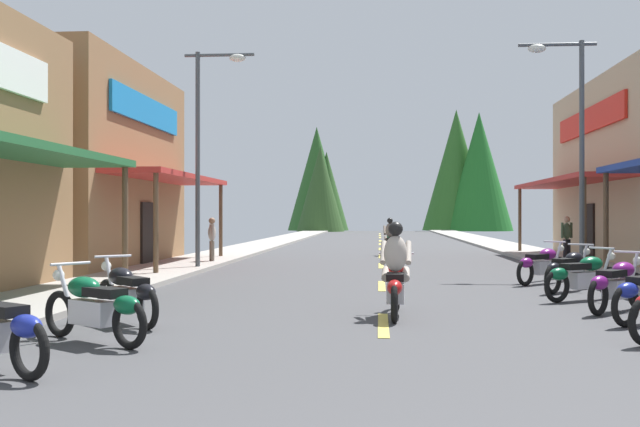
% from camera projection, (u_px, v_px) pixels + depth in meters
% --- Properties ---
extents(ground, '(10.31, 89.36, 0.10)m').
position_uv_depth(ground, '(381.00, 254.00, 31.81)').
color(ground, '#424244').
extents(sidewalk_left, '(2.52, 89.36, 0.12)m').
position_uv_depth(sidewalk_left, '(238.00, 251.00, 32.33)').
color(sidewalk_left, '#9E9991').
rests_on(sidewalk_left, ground).
extents(sidewalk_right, '(2.52, 89.36, 0.12)m').
position_uv_depth(sidewalk_right, '(528.00, 252.00, 31.28)').
color(sidewalk_right, '#9E9991').
rests_on(sidewalk_right, ground).
extents(centerline_dashes, '(0.16, 62.97, 0.01)m').
position_uv_depth(centerline_dashes, '(380.00, 249.00, 35.05)').
color(centerline_dashes, '#E0C64C').
rests_on(centerline_dashes, ground).
extents(storefront_left_far, '(8.73, 9.31, 6.52)m').
position_uv_depth(storefront_left_far, '(45.00, 167.00, 23.79)').
color(storefront_left_far, olive).
rests_on(storefront_left_far, ground).
extents(streetlamp_left, '(2.13, 0.30, 6.63)m').
position_uv_depth(streetlamp_left, '(208.00, 129.00, 21.81)').
color(streetlamp_left, '#474C51').
rests_on(streetlamp_left, ground).
extents(streetlamp_right, '(2.13, 0.30, 6.54)m').
position_uv_depth(streetlamp_right, '(570.00, 124.00, 20.00)').
color(streetlamp_right, '#474C51').
rests_on(streetlamp_right, ground).
extents(motorcycle_parked_right_3, '(1.51, 1.66, 1.04)m').
position_uv_depth(motorcycle_parked_right_3, '(617.00, 284.00, 12.41)').
color(motorcycle_parked_right_3, black).
rests_on(motorcycle_parked_right_3, ground).
extents(motorcycle_parked_right_4, '(1.83, 1.27, 1.04)m').
position_uv_depth(motorcycle_parked_right_4, '(583.00, 276.00, 14.06)').
color(motorcycle_parked_right_4, black).
rests_on(motorcycle_parked_right_4, ground).
extents(motorcycle_parked_right_5, '(1.50, 1.67, 1.04)m').
position_uv_depth(motorcycle_parked_right_5, '(569.00, 269.00, 15.69)').
color(motorcycle_parked_right_5, black).
rests_on(motorcycle_parked_right_5, ground).
extents(motorcycle_parked_right_6, '(1.59, 1.58, 1.04)m').
position_uv_depth(motorcycle_parked_right_6, '(542.00, 264.00, 17.42)').
color(motorcycle_parked_right_6, black).
rests_on(motorcycle_parked_right_6, ground).
extents(motorcycle_parked_left_1, '(1.86, 1.23, 1.04)m').
position_uv_depth(motorcycle_parked_left_1, '(94.00, 306.00, 9.39)').
color(motorcycle_parked_left_1, black).
rests_on(motorcycle_parked_left_1, ground).
extents(motorcycle_parked_left_2, '(1.54, 1.63, 1.04)m').
position_uv_depth(motorcycle_parked_left_2, '(127.00, 292.00, 11.04)').
color(motorcycle_parked_left_2, black).
rests_on(motorcycle_parked_left_2, ground).
extents(rider_cruising_lead, '(0.60, 2.14, 1.57)m').
position_uv_depth(rider_cruising_lead, '(396.00, 277.00, 11.83)').
color(rider_cruising_lead, black).
rests_on(rider_cruising_lead, ground).
extents(rider_cruising_trailing, '(0.60, 2.14, 1.57)m').
position_uv_depth(rider_cruising_trailing, '(390.00, 240.00, 29.82)').
color(rider_cruising_trailing, black).
rests_on(rider_cruising_trailing, ground).
extents(pedestrian_by_shop, '(0.47, 0.42, 1.63)m').
position_uv_depth(pedestrian_by_shop, '(567.00, 236.00, 25.42)').
color(pedestrian_by_shop, black).
rests_on(pedestrian_by_shop, ground).
extents(pedestrian_browsing, '(0.38, 0.53, 1.59)m').
position_uv_depth(pedestrian_browsing, '(212.00, 237.00, 24.41)').
color(pedestrian_browsing, '#726659').
rests_on(pedestrian_browsing, ground).
extents(treeline_backdrop, '(24.49, 13.24, 13.46)m').
position_uv_depth(treeline_backdrop, '(421.00, 176.00, 78.77)').
color(treeline_backdrop, '#1F6623').
rests_on(treeline_backdrop, ground).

